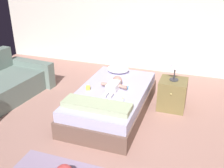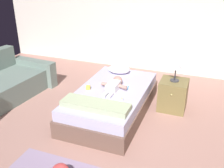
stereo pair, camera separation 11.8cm
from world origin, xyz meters
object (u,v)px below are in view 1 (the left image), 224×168
Objects in this scene: bed at (112,101)px; toy_block at (88,88)px; pillow at (118,69)px; toothbrush at (128,87)px; nightstand at (172,94)px; baby at (114,85)px; lamp at (175,66)px; baby_bottle at (122,99)px.

bed is 25.26× the size of toy_block.
toothbrush is at bearing -57.92° from pillow.
nightstand is (0.72, 0.36, -0.18)m from toothbrush.
baby is 0.25m from toothbrush.
nightstand is (1.10, -0.25, -0.25)m from pillow.
baby is at bearing 50.73° from bed.
nightstand is 1.50m from toy_block.
lamp reaches higher than nightstand.
toothbrush is 0.68m from toy_block.
toothbrush is (0.23, 0.16, 0.23)m from bed.
bed is at bearing -151.47° from lamp.
bed is 3.29× the size of baby.
baby is 4.38× the size of toothbrush.
lamp is 4.47× the size of toy_block.
baby reaches higher than baby_bottle.
toothbrush is 0.51m from baby_bottle.
lamp is at bearing 90.00° from nightstand.
toy_block is at bearing -153.28° from toothbrush.
pillow reaches higher than baby_bottle.
toothbrush is 0.27× the size of nightstand.
bed is 1.24m from lamp.
lamp is (0.95, 0.52, 0.59)m from bed.
baby reaches higher than toothbrush.
toy_block is (-1.33, -0.66, -0.33)m from lamp.
pillow is at bearing 167.39° from lamp.
baby is 6.70× the size of baby_bottle.
toy_block is (-0.40, -0.18, -0.03)m from baby.
baby is 1.72× the size of lamp.
toy_block is (-1.33, -0.66, 0.21)m from nightstand.
bed is at bearing -144.96° from toothbrush.
lamp is 3.90× the size of baby_bottle.
pillow is at bearing 167.39° from nightstand.
bed is at bearing -129.27° from baby.
toy_block is at bearing -159.12° from bed.
baby is at bearing 124.53° from baby_bottle.
baby_bottle is (-0.67, -0.86, -0.33)m from lamp.
pillow is 1.16m from lamp.
nightstand is at bearing -12.61° from pillow.
toy_block is 0.87× the size of baby_bottle.
toothbrush is 1.75× the size of toy_block.
baby is 1.07m from nightstand.
pillow reaches higher than toothbrush.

